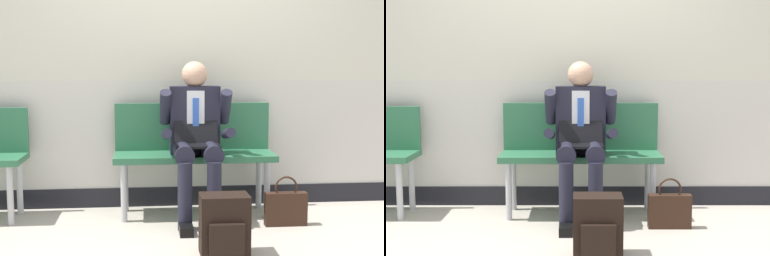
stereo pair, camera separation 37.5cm
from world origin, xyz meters
TOP-DOWN VIEW (x-y plane):
  - ground_plane at (0.00, 0.00)m, footprint 18.00×18.00m
  - station_wall at (0.00, 0.56)m, footprint 6.76×0.14m
  - bench_with_person at (0.08, 0.28)m, footprint 1.31×0.42m
  - person_seated at (0.08, 0.08)m, footprint 0.57×0.70m
  - backpack at (0.18, -0.72)m, footprint 0.32×0.24m
  - handbag at (0.75, -0.14)m, footprint 0.32×0.08m

SIDE VIEW (x-z plane):
  - ground_plane at x=0.00m, z-range 0.00..0.00m
  - handbag at x=0.75m, z-range -0.05..0.34m
  - backpack at x=0.18m, z-range 0.00..0.40m
  - bench_with_person at x=0.08m, z-range 0.10..1.02m
  - person_seated at x=0.08m, z-range 0.05..1.32m
  - station_wall at x=0.00m, z-range -0.01..3.17m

